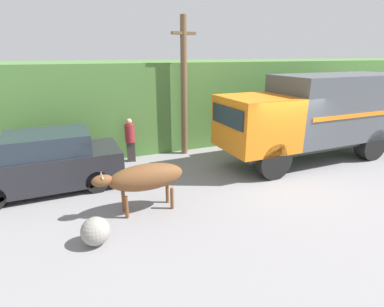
{
  "coord_description": "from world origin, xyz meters",
  "views": [
    {
      "loc": [
        -6.37,
        -7.38,
        3.83
      ],
      "look_at": [
        -3.13,
        0.06,
        1.13
      ],
      "focal_mm": 28.0,
      "sensor_mm": 36.0,
      "label": 1
    }
  ],
  "objects": [
    {
      "name": "building_backdrop",
      "position": [
        -5.08,
        5.26,
        1.35
      ],
      "size": [
        5.04,
        2.7,
        2.68
      ],
      "color": "#C6B793",
      "rests_on": "ground_plane"
    },
    {
      "name": "hillside_embankment",
      "position": [
        0.0,
        6.56,
        1.76
      ],
      "size": [
        32.0,
        5.8,
        3.52
      ],
      "color": "#4C7A38",
      "rests_on": "ground_plane"
    },
    {
      "name": "pedestrian_on_hill",
      "position": [
        -4.23,
        3.24,
        0.89
      ],
      "size": [
        0.41,
        0.41,
        1.63
      ],
      "rotation": [
        0.0,
        0.0,
        2.96
      ],
      "color": "#38332D",
      "rests_on": "ground_plane"
    },
    {
      "name": "parked_suv",
      "position": [
        -6.99,
        1.82,
        0.82
      ],
      "size": [
        4.2,
        1.88,
        1.7
      ],
      "rotation": [
        0.0,
        0.0,
        -0.01
      ],
      "color": "#232328",
      "rests_on": "ground_plane"
    },
    {
      "name": "roadside_rock",
      "position": [
        -6.06,
        -1.6,
        0.3
      ],
      "size": [
        0.61,
        0.61,
        0.61
      ],
      "color": "gray",
      "rests_on": "ground_plane"
    },
    {
      "name": "cargo_truck",
      "position": [
        2.23,
        0.7,
        1.77
      ],
      "size": [
        7.34,
        2.26,
        3.13
      ],
      "rotation": [
        0.0,
        0.0,
        -0.02
      ],
      "color": "#2D2D2D",
      "rests_on": "ground_plane"
    },
    {
      "name": "brown_cow",
      "position": [
        -4.71,
        -0.62,
        0.91
      ],
      "size": [
        2.27,
        0.67,
        1.25
      ],
      "rotation": [
        0.0,
        0.0,
        0.24
      ],
      "color": "brown",
      "rests_on": "ground_plane"
    },
    {
      "name": "ground_plane",
      "position": [
        0.0,
        0.0,
        0.0
      ],
      "size": [
        60.0,
        60.0,
        0.0
      ],
      "primitive_type": "plane",
      "color": "gray"
    },
    {
      "name": "utility_pole",
      "position": [
        -2.04,
        3.33,
        2.69
      ],
      "size": [
        0.9,
        0.24,
        5.16
      ],
      "color": "brown",
      "rests_on": "ground_plane"
    }
  ]
}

